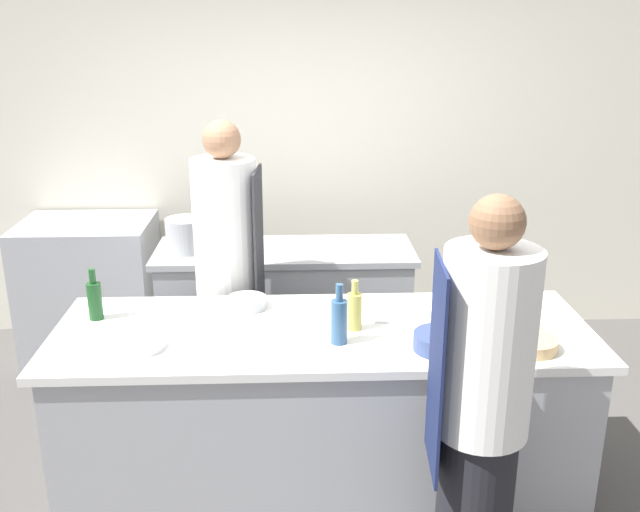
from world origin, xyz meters
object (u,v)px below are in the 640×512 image
(bowl_ceramic_blue, at_px, (528,343))
(oven_range, at_px, (91,287))
(bottle_vinegar, at_px, (95,299))
(bowl_wooden_salad, at_px, (139,340))
(bowl_mixing_large, at_px, (441,342))
(chef_at_prep_near, at_px, (481,414))
(bottle_wine, at_px, (339,320))
(bottle_olive_oil, at_px, (355,310))
(bowl_prep_small, at_px, (247,303))
(chef_at_stove, at_px, (228,279))
(stockpot, at_px, (186,235))

(bowl_ceramic_blue, bearing_deg, oven_range, 141.65)
(bottle_vinegar, bearing_deg, bowl_wooden_salad, -49.89)
(bowl_mixing_large, bearing_deg, chef_at_prep_near, -82.99)
(chef_at_prep_near, relative_size, bottle_wine, 6.10)
(bottle_olive_oil, distance_m, bowl_wooden_salad, 1.00)
(bowl_prep_small, bearing_deg, bowl_wooden_salad, -136.03)
(oven_range, relative_size, bowl_prep_small, 4.63)
(bottle_vinegar, bearing_deg, bowl_mixing_large, -14.08)
(bottle_wine, bearing_deg, oven_range, 131.38)
(chef_at_stove, xyz_separation_m, bowl_prep_small, (0.13, -0.42, 0.03))
(bottle_wine, xyz_separation_m, stockpot, (-0.88, 1.39, -0.01))
(stockpot, bearing_deg, bottle_vinegar, -105.69)
(bowl_mixing_large, bearing_deg, bottle_olive_oil, 147.09)
(chef_at_prep_near, bearing_deg, bowl_wooden_salad, 72.16)
(bottle_olive_oil, distance_m, bottle_vinegar, 1.27)
(bottle_vinegar, distance_m, bowl_prep_small, 0.75)
(bottle_wine, relative_size, bowl_ceramic_blue, 1.11)
(chef_at_stove, bearing_deg, bowl_ceramic_blue, 60.94)
(bottle_wine, height_order, bowl_wooden_salad, bottle_wine)
(chef_at_prep_near, bearing_deg, bowl_prep_small, 47.48)
(bottle_olive_oil, distance_m, bottle_wine, 0.17)
(chef_at_stove, bearing_deg, bottle_wine, 38.70)
(bowl_mixing_large, distance_m, stockpot, 1.99)
(bottle_wine, height_order, bowl_prep_small, bottle_wine)
(bowl_mixing_large, bearing_deg, bowl_wooden_salad, 176.52)
(bowl_prep_small, bearing_deg, chef_at_stove, 107.21)
(stockpot, bearing_deg, bottle_olive_oil, -52.11)
(chef_at_stove, xyz_separation_m, bowl_mixing_large, (1.03, -0.94, 0.04))
(bowl_prep_small, xyz_separation_m, bowl_ceramic_blue, (1.29, -0.53, 0.00))
(chef_at_stove, distance_m, bottle_vinegar, 0.81)
(bottle_olive_oil, distance_m, bowl_ceramic_blue, 0.80)
(oven_range, relative_size, chef_at_stove, 0.53)
(bottle_vinegar, height_order, bottle_wine, bottle_wine)
(bowl_mixing_large, relative_size, bowl_wooden_salad, 0.99)
(chef_at_stove, distance_m, bowl_wooden_salad, 0.92)
(bottle_wine, height_order, bowl_mixing_large, bottle_wine)
(bowl_wooden_salad, xyz_separation_m, stockpot, (0.02, 1.39, 0.07))
(bottle_olive_oil, xyz_separation_m, bottle_wine, (-0.08, -0.15, 0.02))
(bowl_wooden_salad, bearing_deg, bowl_mixing_large, -3.48)
(chef_at_prep_near, relative_size, bottle_olive_oil, 7.07)
(bowl_prep_small, relative_size, bowl_ceramic_blue, 0.81)
(stockpot, bearing_deg, bowl_prep_small, -65.48)
(oven_range, distance_m, chef_at_stove, 1.56)
(bottle_wine, bearing_deg, bowl_ceramic_blue, -6.58)
(bottle_vinegar, distance_m, bowl_ceramic_blue, 2.07)
(chef_at_stove, relative_size, stockpot, 7.00)
(bottle_wine, bearing_deg, chef_at_stove, 124.01)
(bottle_olive_oil, distance_m, stockpot, 1.57)
(chef_at_stove, distance_m, bottle_wine, 1.03)
(bottle_wine, distance_m, stockpot, 1.64)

